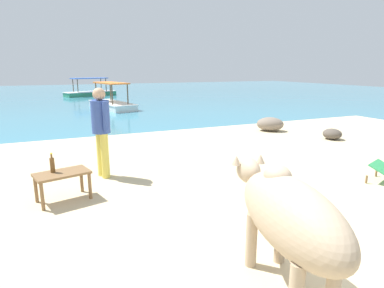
# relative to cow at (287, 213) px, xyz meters

# --- Properties ---
(sand_beach) EXTENTS (18.00, 14.00, 0.04)m
(sand_beach) POSITION_rel_cow_xyz_m (0.93, 0.56, -0.74)
(sand_beach) COLOR #CCB78E
(sand_beach) RESTS_ON ground
(water_surface) EXTENTS (60.00, 36.00, 0.03)m
(water_surface) POSITION_rel_cow_xyz_m (0.93, 22.56, -0.76)
(water_surface) COLOR teal
(water_surface) RESTS_ON ground
(cow) EXTENTS (0.85, 1.97, 1.09)m
(cow) POSITION_rel_cow_xyz_m (0.00, 0.00, 0.00)
(cow) COLOR tan
(cow) RESTS_ON sand_beach
(low_bench_table) EXTENTS (0.85, 0.62, 0.44)m
(low_bench_table) POSITION_rel_cow_xyz_m (-1.74, 2.91, -0.35)
(low_bench_table) COLOR brown
(low_bench_table) RESTS_ON sand_beach
(bottle) EXTENTS (0.07, 0.07, 0.30)m
(bottle) POSITION_rel_cow_xyz_m (-1.86, 2.96, -0.16)
(bottle) COLOR brown
(bottle) RESTS_ON low_bench_table
(person_standing) EXTENTS (0.32, 0.49, 1.62)m
(person_standing) POSITION_rel_cow_xyz_m (-1.02, 3.80, 0.22)
(person_standing) COLOR #DBC64C
(person_standing) RESTS_ON sand_beach
(shore_rock_large) EXTENTS (0.57, 0.61, 0.30)m
(shore_rock_large) POSITION_rel_cow_xyz_m (5.36, 4.52, -0.57)
(shore_rock_large) COLOR brown
(shore_rock_large) RESTS_ON sand_beach
(shore_rock_medium) EXTENTS (1.03, 0.99, 0.44)m
(shore_rock_medium) POSITION_rel_cow_xyz_m (4.52, 6.23, -0.50)
(shore_rock_medium) COLOR gray
(shore_rock_medium) RESTS_ON sand_beach
(boat_white) EXTENTS (1.89, 3.83, 1.29)m
(boat_white) POSITION_rel_cow_xyz_m (0.97, 14.33, -0.47)
(boat_white) COLOR white
(boat_white) RESTS_ON water_surface
(boat_green) EXTENTS (3.85, 2.30, 1.29)m
(boat_green) POSITION_rel_cow_xyz_m (0.88, 22.67, -0.47)
(boat_green) COLOR #338E66
(boat_green) RESTS_ON water_surface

